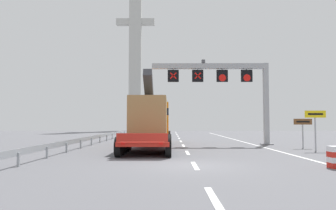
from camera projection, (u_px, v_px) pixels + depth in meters
name	position (u px, v px, depth m)	size (l,w,h in m)	color
ground	(190.00, 166.00, 13.79)	(112.00, 112.00, 0.00)	#5B5B60
lane_markings	(180.00, 140.00, 34.30)	(0.20, 55.69, 0.01)	silver
edge_line_right	(257.00, 145.00, 25.73)	(0.20, 63.00, 0.01)	silver
overhead_lane_gantry	(226.00, 80.00, 26.98)	(10.15, 0.90, 7.22)	#9EA0A5
heavy_haul_truck_red	(152.00, 121.00, 24.48)	(3.03, 14.06, 5.30)	red
exit_sign_yellow	(315.00, 121.00, 20.90)	(1.37, 0.15, 2.66)	#9EA0A5
tourist_info_sign_brown	(303.00, 126.00, 23.26)	(1.34, 0.15, 2.15)	#9EA0A5
guardrail_left	(103.00, 136.00, 30.59)	(0.13, 37.50, 0.76)	#999EA3
bridge_pylon_distant	(135.00, 41.00, 74.53)	(9.00, 2.00, 41.21)	#B7B7B2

